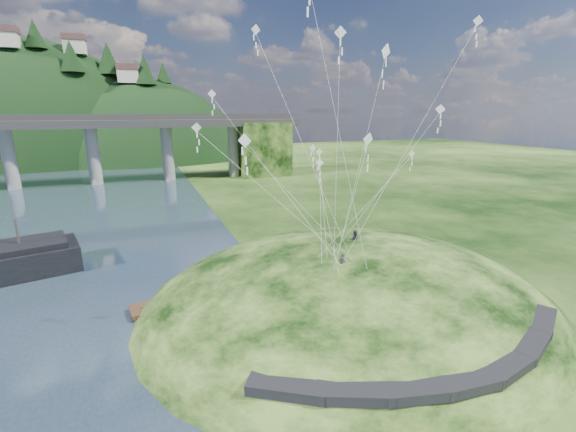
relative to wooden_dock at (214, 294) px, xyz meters
name	(u,v)px	position (x,y,z in m)	size (l,w,h in m)	color
ground	(267,334)	(2.49, -6.95, -0.43)	(320.00, 320.00, 0.00)	black
grass_hill	(348,318)	(10.49, -4.95, -1.93)	(36.00, 32.00, 13.00)	black
footpath	(449,365)	(9.95, -16.69, 1.66)	(22.29, 5.84, 0.83)	black
bridge	(38,141)	(-23.97, 63.12, 9.28)	(160.00, 11.00, 15.00)	#2D2B2B
far_ridge	(21,185)	(-41.09, 115.22, -7.86)	(153.00, 70.00, 94.50)	black
wooden_dock	(214,294)	(0.00, 0.00, 0.00)	(13.80, 3.97, 0.97)	#392517
kite_flyers	(352,236)	(10.81, -4.35, 5.30)	(4.37, 4.93, 1.71)	#23262F
kite_swarm	(315,108)	(7.46, -3.92, 15.48)	(19.82, 15.54, 13.63)	silver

